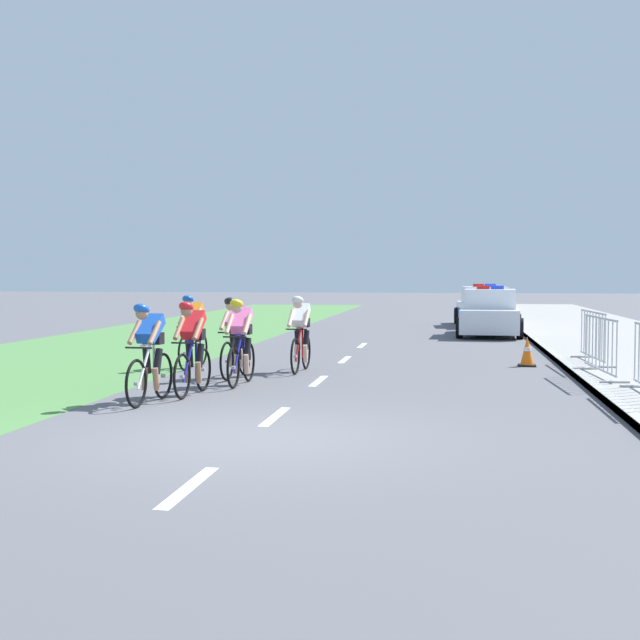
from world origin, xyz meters
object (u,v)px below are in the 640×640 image
object	(u,v)px
cyclist_fourth	(235,336)
crowd_barrier_rear	(593,337)
cyclist_lead	(149,352)
cyclist_fifth	(193,331)
traffic_cone_near	(527,352)
cyclist_third	(241,341)
cyclist_second	(192,347)
police_car_nearest	(490,314)
police_car_second	(484,308)
cyclist_sixth	(301,333)
crowd_barrier_middle	(600,347)

from	to	relation	value
cyclist_fourth	crowd_barrier_rear	xyz separation A→B (m)	(6.96, 2.75, -0.14)
cyclist_lead	cyclist_fourth	world-z (taller)	same
cyclist_fifth	traffic_cone_near	bearing A→B (deg)	11.52
crowd_barrier_rear	cyclist_third	bearing A→B (deg)	-150.02
cyclist_second	police_car_nearest	size ratio (longest dim) A/B	0.38
police_car_second	cyclist_second	bearing A→B (deg)	-105.25
police_car_nearest	cyclist_fourth	bearing A→B (deg)	-113.54
cyclist_second	cyclist_fourth	distance (m)	2.43
police_car_nearest	traffic_cone_near	world-z (taller)	police_car_nearest
crowd_barrier_rear	traffic_cone_near	bearing A→B (deg)	174.07
cyclist_lead	cyclist_fifth	size ratio (longest dim) A/B	1.00
cyclist_sixth	cyclist_fourth	bearing A→B (deg)	-132.82
cyclist_sixth	crowd_barrier_rear	distance (m)	6.12
cyclist_lead	traffic_cone_near	size ratio (longest dim) A/B	2.69
cyclist_third	crowd_barrier_rear	size ratio (longest dim) A/B	0.74
cyclist_sixth	traffic_cone_near	world-z (taller)	cyclist_sixth
cyclist_fifth	crowd_barrier_middle	size ratio (longest dim) A/B	0.74
cyclist_sixth	police_car_second	bearing A→B (deg)	75.37
cyclist_fourth	cyclist_fifth	xyz separation A→B (m)	(-1.28, 1.48, 0.00)
cyclist_second	crowd_barrier_rear	size ratio (longest dim) A/B	0.74
traffic_cone_near	cyclist_fifth	bearing A→B (deg)	-168.48
police_car_second	crowd_barrier_rear	size ratio (longest dim) A/B	1.94
cyclist_third	police_car_nearest	world-z (taller)	police_car_nearest
cyclist_fifth	traffic_cone_near	distance (m)	7.08
cyclist_sixth	crowd_barrier_middle	distance (m)	5.71
cyclist_third	cyclist_fourth	world-z (taller)	same
cyclist_sixth	police_car_second	world-z (taller)	police_car_second
crowd_barrier_middle	cyclist_second	bearing A→B (deg)	-158.17
cyclist_second	cyclist_third	size ratio (longest dim) A/B	1.00
police_car_second	crowd_barrier_rear	bearing A→B (deg)	-83.42
cyclist_lead	cyclist_second	xyz separation A→B (m)	(0.38, 0.96, 0.00)
cyclist_third	traffic_cone_near	size ratio (longest dim) A/B	2.69
cyclist_third	crowd_barrier_rear	xyz separation A→B (m)	(6.59, 3.80, -0.14)
cyclist_third	cyclist_sixth	size ratio (longest dim) A/B	1.00
cyclist_fifth	cyclist_sixth	bearing A→B (deg)	-8.24
police_car_second	traffic_cone_near	distance (m)	14.44
cyclist_third	cyclist_fifth	bearing A→B (deg)	123.03
cyclist_lead	police_car_nearest	world-z (taller)	police_car_nearest
cyclist_lead	police_car_nearest	xyz separation A→B (m)	(5.76, 15.49, -0.11)
cyclist_second	police_car_nearest	bearing A→B (deg)	69.69
crowd_barrier_middle	crowd_barrier_rear	world-z (taller)	same
traffic_cone_near	cyclist_fourth	bearing A→B (deg)	-152.89
cyclist_second	crowd_barrier_middle	xyz separation A→B (m)	(6.81, 2.73, -0.14)
cyclist_sixth	crowd_barrier_rear	world-z (taller)	cyclist_sixth
cyclist_lead	cyclist_third	size ratio (longest dim) A/B	1.00
cyclist_second	cyclist_third	distance (m)	1.45
police_car_nearest	cyclist_lead	bearing A→B (deg)	-110.41
cyclist_fourth	police_car_second	size ratio (longest dim) A/B	0.38
cyclist_fifth	cyclist_sixth	xyz separation A→B (m)	(2.34, -0.34, 0.00)
police_car_second	crowd_barrier_middle	distance (m)	17.07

